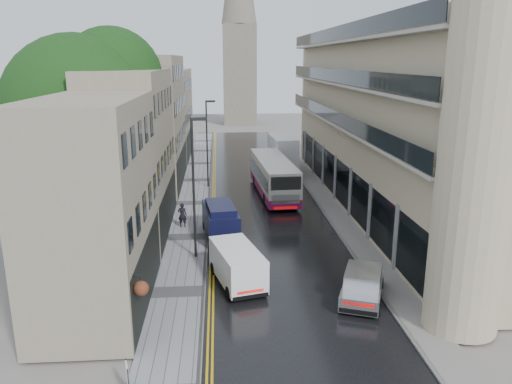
{
  "coord_description": "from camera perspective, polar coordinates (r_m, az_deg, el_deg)",
  "views": [
    {
      "loc": [
        -3.62,
        -12.94,
        11.73
      ],
      "look_at": [
        -1.28,
        18.0,
        3.49
      ],
      "focal_mm": 35.0,
      "sensor_mm": 36.0,
      "label": 1
    }
  ],
  "objects": [
    {
      "name": "road",
      "position": [
        42.26,
        0.76,
        -1.23
      ],
      "size": [
        9.0,
        85.0,
        0.02
      ],
      "primitive_type": "cube",
      "color": "black",
      "rests_on": "ground"
    },
    {
      "name": "right_sidewalk",
      "position": [
        43.05,
        7.94,
        -1.0
      ],
      "size": [
        1.8,
        85.0,
        0.12
      ],
      "primitive_type": "cube",
      "color": "slate",
      "rests_on": "ground"
    },
    {
      "name": "old_shop_row",
      "position": [
        43.71,
        -12.04,
        7.02
      ],
      "size": [
        4.5,
        56.0,
        12.0
      ],
      "primitive_type": null,
      "color": "gray",
      "rests_on": "ground"
    },
    {
      "name": "navy_van",
      "position": [
        31.99,
        -5.31,
        -4.24
      ],
      "size": [
        2.6,
        5.19,
        2.54
      ],
      "primitive_type": null,
      "rotation": [
        0.0,
        0.0,
        0.13
      ],
      "color": "black",
      "rests_on": "road"
    },
    {
      "name": "cream_bus",
      "position": [
        41.17,
        1.07,
        0.66
      ],
      "size": [
        3.34,
        11.87,
        3.2
      ],
      "primitive_type": null,
      "rotation": [
        0.0,
        0.0,
        0.06
      ],
      "color": "beige",
      "rests_on": "road"
    },
    {
      "name": "left_sidewalk",
      "position": [
        42.15,
        -7.18,
        -1.32
      ],
      "size": [
        2.7,
        85.0,
        0.12
      ],
      "primitive_type": "cube",
      "color": "gray",
      "rests_on": "ground"
    },
    {
      "name": "pedestrian",
      "position": [
        36.02,
        -8.41,
        -2.62
      ],
      "size": [
        0.71,
        0.53,
        1.77
      ],
      "primitive_type": "imported",
      "rotation": [
        0.0,
        0.0,
        2.97
      ],
      "color": "black",
      "rests_on": "left_sidewalk"
    },
    {
      "name": "white_van",
      "position": [
        25.36,
        -3.11,
        -10.01
      ],
      "size": [
        3.07,
        4.97,
        2.09
      ],
      "primitive_type": null,
      "rotation": [
        0.0,
        0.0,
        0.25
      ],
      "color": "white",
      "rests_on": "road"
    },
    {
      "name": "white_lorry",
      "position": [
        51.26,
        2.13,
        3.95
      ],
      "size": [
        2.82,
        7.77,
        4.01
      ],
      "primitive_type": null,
      "rotation": [
        0.0,
        0.0,
        0.07
      ],
      "color": "white",
      "rests_on": "road"
    },
    {
      "name": "estate_sign",
      "position": [
        19.64,
        -14.47,
        -19.94
      ],
      "size": [
        0.26,
        0.66,
        1.1
      ],
      "primitive_type": null,
      "rotation": [
        0.0,
        0.0,
        0.28
      ],
      "color": "white",
      "rests_on": "left_sidewalk"
    },
    {
      "name": "tree_far",
      "position": [
        47.06,
        -14.93,
        7.67
      ],
      "size": [
        9.24,
        9.24,
        12.46
      ],
      "primitive_type": null,
      "color": "black",
      "rests_on": "ground"
    },
    {
      "name": "church_spire",
      "position": [
        95.39,
        -1.95,
        19.84
      ],
      "size": [
        6.4,
        6.4,
        40.0
      ],
      "primitive_type": null,
      "color": "slate",
      "rests_on": "ground"
    },
    {
      "name": "silver_hatchback",
      "position": [
        24.73,
        9.76,
        -11.54
      ],
      "size": [
        3.26,
        4.64,
        1.59
      ],
      "primitive_type": null,
      "rotation": [
        0.0,
        0.0,
        -0.37
      ],
      "color": "silver",
      "rests_on": "road"
    },
    {
      "name": "tree_near",
      "position": [
        34.45,
        -19.32,
        6.06
      ],
      "size": [
        10.56,
        10.56,
        13.89
      ],
      "primitive_type": null,
      "color": "black",
      "rests_on": "ground"
    },
    {
      "name": "lamp_post_near",
      "position": [
        29.56,
        -7.14,
        0.24
      ],
      "size": [
        0.97,
        0.39,
        8.4
      ],
      "primitive_type": null,
      "rotation": [
        0.0,
        0.0,
        0.2
      ],
      "color": "black",
      "rests_on": "left_sidewalk"
    },
    {
      "name": "lamp_post_far",
      "position": [
        46.64,
        -5.61,
        5.42
      ],
      "size": [
        0.92,
        0.41,
        8.01
      ],
      "primitive_type": null,
      "rotation": [
        0.0,
        0.0,
        0.24
      ],
      "color": "#232326",
      "rests_on": "left_sidewalk"
    },
    {
      "name": "modern_block",
      "position": [
        41.63,
        15.39,
        7.82
      ],
      "size": [
        8.0,
        40.0,
        14.0
      ],
      "primitive_type": null,
      "color": "tan",
      "rests_on": "ground"
    }
  ]
}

